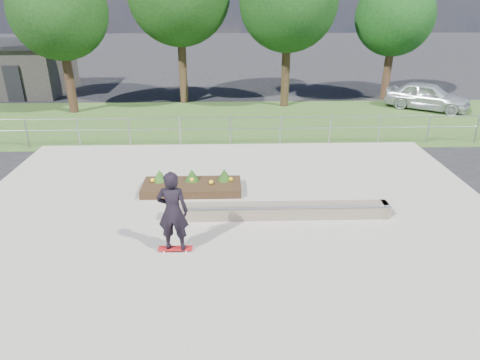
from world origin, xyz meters
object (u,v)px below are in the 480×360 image
object	(u,v)px
grind_ledge	(278,211)
planter_bed	(192,185)
skateboarder	(173,212)
parked_car	(427,96)

from	to	relation	value
grind_ledge	planter_bed	size ratio (longest dim) A/B	2.00
skateboarder	planter_bed	bearing A→B (deg)	87.39
parked_car	skateboarder	bearing A→B (deg)	172.93
grind_ledge	skateboarder	xyz separation A→B (m)	(-2.60, -1.56, 0.85)
planter_bed	parked_car	distance (m)	15.24
grind_ledge	skateboarder	size ratio (longest dim) A/B	2.96
grind_ledge	parked_car	world-z (taller)	parked_car
grind_ledge	planter_bed	bearing A→B (deg)	143.20
skateboarder	parked_car	bearing A→B (deg)	48.46
grind_ledge	planter_bed	distance (m)	3.05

